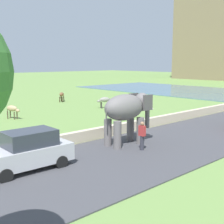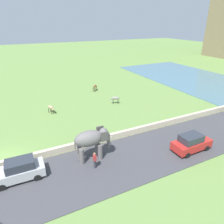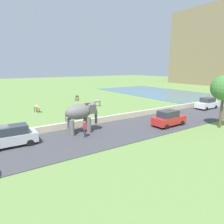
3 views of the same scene
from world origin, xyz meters
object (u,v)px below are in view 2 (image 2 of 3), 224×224
cow_tan (51,108)px  cow_grey (115,98)px  cow_brown (95,87)px  car_red (191,143)px  elephant (92,140)px  car_silver (19,170)px  person_beside_elephant (95,160)px

cow_tan → cow_grey: same height
cow_brown → car_red: bearing=3.3°
elephant → car_red: elephant is taller
car_silver → car_red: bearing=78.6°
cow_brown → cow_tan: bearing=-54.5°
elephant → cow_tan: size_ratio=2.47×
cow_tan → car_red: bearing=34.3°
car_silver → cow_brown: bearing=143.0°
elephant → cow_grey: elephant is taller
car_red → cow_grey: (-14.78, -0.86, -0.06)m
cow_brown → person_beside_elephant: bearing=-22.1°
cow_tan → cow_grey: (0.69, 9.71, 0.00)m
elephant → person_beside_elephant: elephant is taller
car_red → car_silver: bearing=-101.4°
car_red → cow_tan: bearing=-145.7°
person_beside_elephant → cow_grey: size_ratio=1.17×
person_beside_elephant → car_silver: (-1.45, -5.99, 0.03)m
cow_grey → person_beside_elephant: bearing=-33.7°
person_beside_elephant → elephant: bearing=168.0°
car_red → cow_brown: (-22.10, -1.28, -0.06)m
elephant → car_red: size_ratio=0.87×
person_beside_elephant → cow_brown: 22.01m
elephant → cow_grey: size_ratio=2.51×
person_beside_elephant → cow_grey: bearing=146.3°
car_silver → cow_tan: 13.29m
person_beside_elephant → car_red: car_red is taller
cow_brown → car_silver: bearing=-37.0°
cow_tan → cow_grey: 9.73m
person_beside_elephant → car_silver: size_ratio=0.40×
car_silver → cow_grey: bearing=128.3°
cow_brown → cow_grey: same height
car_red → cow_tan: car_red is taller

